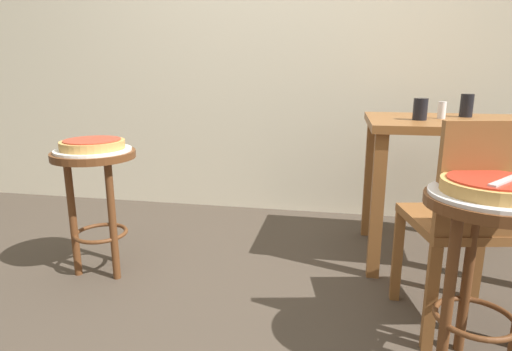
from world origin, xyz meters
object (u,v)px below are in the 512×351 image
serving_plate_foreground (492,195)px  pizza_foreground (493,186)px  serving_plate_middle (93,150)px  pizza_middle (93,144)px  pizza_server_knife (507,180)px  cup_far_edge (467,105)px  stool_foreground (485,244)px  cup_near_edge (420,109)px  stool_middle (96,183)px  wooden_chair (473,220)px  dining_table (450,146)px  condiment_shaker (442,110)px

serving_plate_foreground → pizza_foreground: bearing=180.0°
serving_plate_middle → pizza_middle: 0.03m
pizza_foreground → pizza_server_knife: bearing=-33.7°
serving_plate_foreground → cup_far_edge: bearing=80.0°
stool_foreground → pizza_foreground: 0.19m
stool_foreground → cup_near_edge: (-0.08, 0.89, 0.35)m
serving_plate_foreground → stool_middle: 1.70m
wooden_chair → pizza_server_knife: wooden_chair is taller
dining_table → wooden_chair: (-0.06, -0.70, -0.16)m
serving_plate_foreground → condiment_shaker: bearing=87.3°
stool_middle → pizza_middle: (-0.00, 0.00, 0.19)m
condiment_shaker → serving_plate_foreground: bearing=-92.7°
pizza_middle → pizza_server_knife: 1.73m
pizza_foreground → serving_plate_middle: pizza_foreground is taller
serving_plate_foreground → dining_table: size_ratio=0.44×
serving_plate_middle → wooden_chair: 1.69m
serving_plate_middle → pizza_server_knife: bearing=-16.0°
pizza_server_knife → stool_middle: bearing=113.2°
pizza_foreground → stool_middle: (-1.63, 0.46, -0.19)m
stool_foreground → serving_plate_foreground: bearing=1.8°
stool_foreground → cup_far_edge: cup_far_edge is taller
condiment_shaker → pizza_foreground: bearing=-92.7°
pizza_middle → wooden_chair: bearing=-7.1°
condiment_shaker → pizza_server_knife: size_ratio=0.40×
serving_plate_foreground → pizza_server_knife: bearing=-33.7°
pizza_middle → pizza_foreground: bearing=-15.6°
pizza_middle → wooden_chair: wooden_chair is taller
serving_plate_middle → condiment_shaker: size_ratio=4.13×
pizza_foreground → cup_near_edge: cup_near_edge is taller
stool_middle → condiment_shaker: (1.68, 0.52, 0.34)m
cup_near_edge → condiment_shaker: bearing=36.3°
cup_far_edge → stool_foreground: bearing=-100.0°
dining_table → serving_plate_middle: bearing=-164.0°
pizza_middle → wooden_chair: (1.67, -0.21, -0.20)m
pizza_foreground → serving_plate_middle: bearing=164.4°
stool_middle → cup_near_edge: cup_near_edge is taller
condiment_shaker → pizza_middle: bearing=-162.8°
cup_near_edge → condiment_shaker: 0.15m
stool_foreground → serving_plate_foreground: size_ratio=1.68×
serving_plate_middle → pizza_middle: bearing=90.0°
serving_plate_middle → pizza_middle: (0.00, 0.00, 0.03)m
pizza_foreground → dining_table: size_ratio=0.36×
serving_plate_foreground → pizza_foreground: size_ratio=1.23×
cup_near_edge → pizza_server_knife: size_ratio=0.49×
cup_near_edge → condiment_shaker: size_ratio=1.24×
stool_foreground → serving_plate_middle: bearing=164.4°
serving_plate_middle → serving_plate_foreground: bearing=-15.6°
wooden_chair → cup_near_edge: bearing=99.9°
stool_middle → pizza_server_knife: bearing=-16.0°
pizza_middle → stool_foreground: bearing=-15.6°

